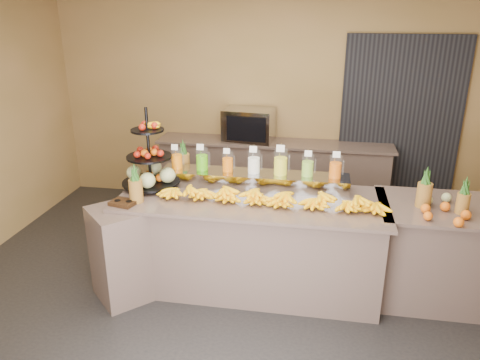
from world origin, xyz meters
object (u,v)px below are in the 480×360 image
(oven_warmer, at_px, (249,125))
(right_fruit_pile, at_px, (443,206))
(fruit_stand, at_px, (153,167))
(pitcher_tray, at_px, (254,180))
(banana_heap, at_px, (271,195))
(condiment_caddy, at_px, (123,203))

(oven_warmer, bearing_deg, right_fruit_pile, -39.89)
(fruit_stand, distance_m, oven_warmer, 1.94)
(right_fruit_pile, bearing_deg, fruit_stand, 175.75)
(pitcher_tray, height_order, banana_heap, banana_heap)
(condiment_caddy, relative_size, oven_warmer, 0.34)
(pitcher_tray, relative_size, condiment_caddy, 8.38)
(pitcher_tray, bearing_deg, fruit_stand, -170.93)
(pitcher_tray, distance_m, fruit_stand, 0.99)
(pitcher_tray, bearing_deg, banana_heap, -59.44)
(banana_heap, distance_m, oven_warmer, 2.10)
(banana_heap, distance_m, right_fruit_pile, 1.48)
(banana_heap, distance_m, condiment_caddy, 1.34)
(fruit_stand, height_order, condiment_caddy, fruit_stand)
(right_fruit_pile, height_order, oven_warmer, oven_warmer)
(fruit_stand, distance_m, condiment_caddy, 0.53)
(pitcher_tray, distance_m, banana_heap, 0.42)
(pitcher_tray, distance_m, condiment_caddy, 1.27)
(banana_heap, relative_size, right_fruit_pile, 5.01)
(oven_warmer, bearing_deg, fruit_stand, -104.57)
(pitcher_tray, height_order, right_fruit_pile, right_fruit_pile)
(banana_heap, bearing_deg, fruit_stand, 170.16)
(fruit_stand, height_order, oven_warmer, fruit_stand)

